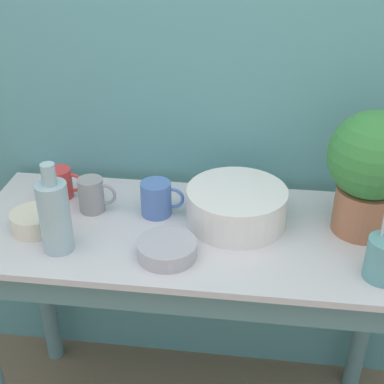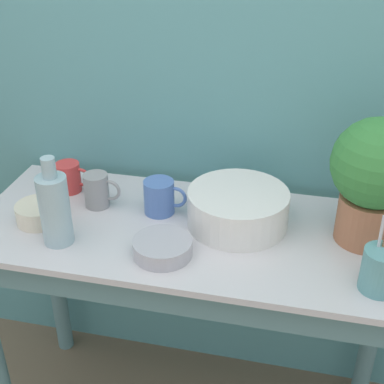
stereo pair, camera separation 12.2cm
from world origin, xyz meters
name	(u,v)px [view 1 (the left image)]	position (x,y,z in m)	size (l,w,h in m)	color
wall_back	(205,59)	(0.00, 0.58, 1.20)	(6.00, 0.05, 2.40)	teal
counter_table	(191,283)	(0.00, 0.24, 0.62)	(1.27, 0.53, 0.80)	slate
potted_plant	(371,167)	(0.47, 0.32, 1.00)	(0.24, 0.24, 0.35)	#A36647
bowl_wash_large	(236,206)	(0.12, 0.32, 0.86)	(0.29, 0.29, 0.10)	silver
bottle_tall	(55,215)	(-0.34, 0.13, 0.91)	(0.08, 0.08, 0.25)	#93B2BC
mug_grey	(92,195)	(-0.30, 0.33, 0.86)	(0.11, 0.07, 0.10)	gray
mug_red	(61,183)	(-0.43, 0.39, 0.85)	(0.11, 0.08, 0.09)	#C63838
mug_blue	(157,199)	(-0.11, 0.33, 0.86)	(0.13, 0.09, 0.10)	#4C70B7
bowl_small_steel	(167,249)	(-0.05, 0.13, 0.83)	(0.16, 0.16, 0.04)	#A8A8B2
bowl_small_cream	(34,221)	(-0.44, 0.21, 0.83)	(0.13, 0.13, 0.05)	beige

